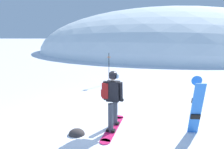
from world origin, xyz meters
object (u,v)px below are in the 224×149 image
object	(u,v)px
snowboarder_main	(112,98)
spare_snowboard	(196,106)
piste_marker_near	(109,66)
rock_dark	(77,134)

from	to	relation	value
snowboarder_main	spare_snowboard	distance (m)	2.29
spare_snowboard	piste_marker_near	bearing A→B (deg)	116.50
spare_snowboard	piste_marker_near	xyz separation A→B (m)	(-2.75, 5.51, 0.18)
rock_dark	snowboarder_main	bearing A→B (deg)	23.82
piste_marker_near	rock_dark	bearing A→B (deg)	-94.77
snowboarder_main	spare_snowboard	xyz separation A→B (m)	(2.27, -0.23, -0.09)
spare_snowboard	rock_dark	distance (m)	3.33
spare_snowboard	piste_marker_near	distance (m)	6.16
rock_dark	piste_marker_near	bearing A→B (deg)	85.23
snowboarder_main	piste_marker_near	world-z (taller)	piste_marker_near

